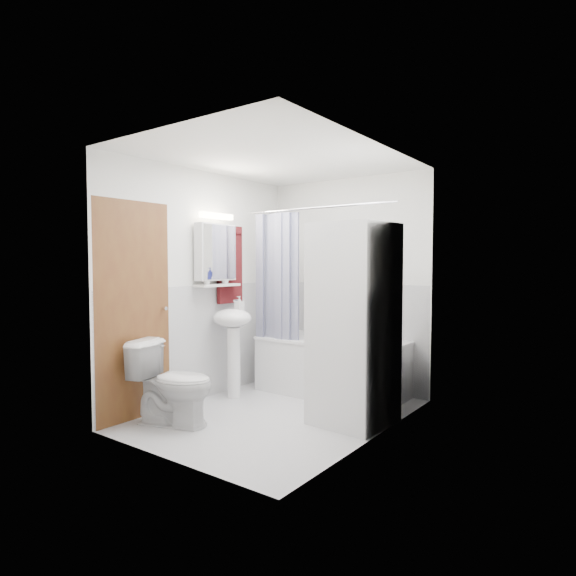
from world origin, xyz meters
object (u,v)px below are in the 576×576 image
Objects in this scene: sink at (233,332)px; toilet at (173,384)px; washer_dryer at (353,324)px; bathtub at (332,364)px.

sink is 1.40× the size of toilet.
sink is 1.44m from washer_dryer.
toilet reaches higher than bathtub.
bathtub is at bearing -39.07° from toilet.
sink reaches higher than toilet.
toilet is (-1.27, -0.99, -0.53)m from washer_dryer.
bathtub is at bearing 42.80° from sink.
washer_dryer is at bearing -47.35° from bathtub.
bathtub is 1.10m from washer_dryer.
washer_dryer reaches higher than bathtub.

